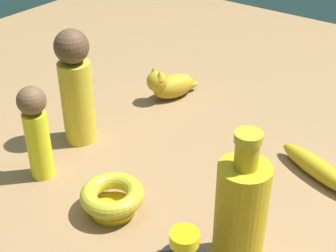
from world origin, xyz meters
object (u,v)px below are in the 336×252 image
object	(u,v)px
cat_figurine	(169,85)
bottle_tall	(241,212)
banana	(318,169)
person_figure_child	(76,87)
nail_polish_jar	(238,196)
person_figure_adult	(36,130)
bowl	(112,197)

from	to	relation	value
cat_figurine	bottle_tall	xyz separation A→B (m)	(-0.37, -0.41, 0.06)
banana	person_figure_child	xyz separation A→B (m)	(-0.18, 0.47, 0.11)
cat_figurine	banana	world-z (taller)	cat_figurine
cat_figurine	nail_polish_jar	world-z (taller)	cat_figurine
nail_polish_jar	cat_figurine	bearing A→B (deg)	53.82
banana	nail_polish_jar	distance (m)	0.18
person_figure_adult	nail_polish_jar	world-z (taller)	person_figure_adult
bottle_tall	nail_polish_jar	xyz separation A→B (m)	(0.11, 0.06, -0.08)
person_figure_child	nail_polish_jar	bearing A→B (deg)	-87.49
banana	bowl	world-z (taller)	bowl
bottle_tall	bowl	distance (m)	0.24
banana	nail_polish_jar	xyz separation A→B (m)	(-0.16, 0.08, -0.00)
person_figure_child	nail_polish_jar	xyz separation A→B (m)	(0.02, -0.38, -0.11)
bottle_tall	banana	world-z (taller)	bottle_tall
person_figure_adult	cat_figurine	xyz separation A→B (m)	(0.40, -0.01, -0.07)
person_figure_adult	banana	bearing A→B (deg)	-53.89
bottle_tall	bowl	size ratio (longest dim) A/B	2.08
bowl	nail_polish_jar	bearing A→B (deg)	-48.45
bottle_tall	banana	size ratio (longest dim) A/B	1.24
cat_figurine	person_figure_child	bearing A→B (deg)	171.08
person_figure_child	banana	bearing A→B (deg)	-68.87
cat_figurine	nail_polish_jar	xyz separation A→B (m)	(-0.25, -0.34, -0.02)
person_figure_adult	bowl	bearing A→B (deg)	-88.90
nail_polish_jar	person_figure_adult	bearing A→B (deg)	113.56
bowl	banana	bearing A→B (deg)	-38.80
cat_figurine	bottle_tall	size ratio (longest dim) A/B	0.62
cat_figurine	bowl	xyz separation A→B (m)	(-0.40, -0.17, -0.01)
person_figure_adult	person_figure_child	distance (m)	0.14
person_figure_adult	banana	distance (m)	0.54
person_figure_adult	bowl	world-z (taller)	person_figure_adult
cat_figurine	bowl	distance (m)	0.44
cat_figurine	bottle_tall	world-z (taller)	bottle_tall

